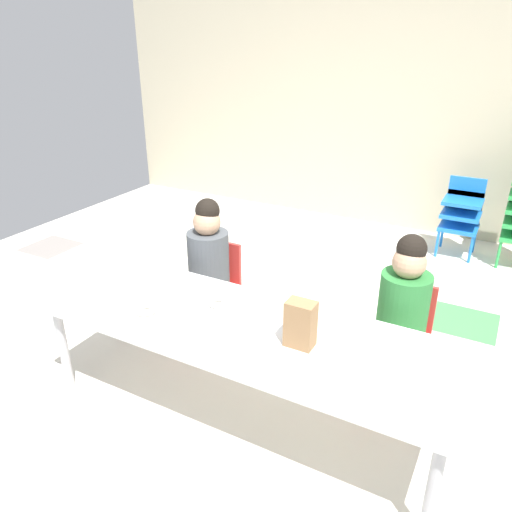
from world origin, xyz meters
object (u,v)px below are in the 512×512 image
at_px(craft_table, 244,332).
at_px(seated_child_near_camera, 209,255).
at_px(seated_child_middle_seat, 404,301).
at_px(paper_plate_near_edge, 146,313).
at_px(paper_bag_brown, 300,324).
at_px(donut_powdered_on_plate, 146,309).
at_px(kid_chair_blue_stack, 462,212).
at_px(donut_powdered_loose, 218,302).

xyz_separation_m(craft_table, seated_child_near_camera, (-0.58, 0.58, 0.06)).
distance_m(seated_child_middle_seat, paper_plate_near_edge, 1.33).
distance_m(seated_child_middle_seat, paper_bag_brown, 0.69).
height_order(seated_child_near_camera, donut_powdered_on_plate, seated_child_near_camera).
xyz_separation_m(craft_table, paper_plate_near_edge, (-0.48, -0.15, 0.05)).
height_order(craft_table, kid_chair_blue_stack, kid_chair_blue_stack).
distance_m(seated_child_near_camera, paper_plate_near_edge, 0.73).
height_order(paper_plate_near_edge, donut_powdered_loose, donut_powdered_loose).
distance_m(craft_table, paper_bag_brown, 0.34).
distance_m(paper_bag_brown, donut_powdered_on_plate, 0.80).
height_order(craft_table, donut_powdered_loose, donut_powdered_loose).
relative_size(paper_plate_near_edge, donut_powdered_loose, 1.60).
bearing_deg(seated_child_near_camera, paper_plate_near_edge, -82.26).
bearing_deg(seated_child_near_camera, craft_table, -44.80).
bearing_deg(paper_bag_brown, seated_child_near_camera, 145.81).
height_order(craft_table, paper_plate_near_edge, paper_plate_near_edge).
relative_size(seated_child_middle_seat, kid_chair_blue_stack, 1.35).
bearing_deg(paper_bag_brown, donut_powdered_loose, 165.93).
distance_m(craft_table, donut_powdered_on_plate, 0.51).
relative_size(seated_child_near_camera, seated_child_middle_seat, 1.00).
relative_size(craft_table, paper_bag_brown, 9.60).
distance_m(kid_chair_blue_stack, donut_powdered_on_plate, 3.09).
xyz_separation_m(seated_child_near_camera, paper_bag_brown, (0.89, -0.60, 0.10)).
xyz_separation_m(seated_child_near_camera, donut_powdered_on_plate, (0.10, -0.72, 0.01)).
relative_size(seated_child_middle_seat, paper_plate_near_edge, 5.10).
height_order(seated_child_middle_seat, paper_plate_near_edge, seated_child_middle_seat).
bearing_deg(paper_plate_near_edge, paper_bag_brown, 8.52).
distance_m(craft_table, seated_child_near_camera, 0.82).
bearing_deg(seated_child_middle_seat, kid_chair_blue_stack, 89.45).
bearing_deg(kid_chair_blue_stack, seated_child_middle_seat, -90.55).
relative_size(seated_child_near_camera, kid_chair_blue_stack, 1.35).
bearing_deg(donut_powdered_on_plate, seated_child_middle_seat, 32.89).
bearing_deg(paper_plate_near_edge, donut_powdered_loose, 42.51).
xyz_separation_m(donut_powdered_on_plate, donut_powdered_loose, (0.27, 0.25, -0.01)).
distance_m(seated_child_middle_seat, kid_chair_blue_stack, 2.15).
xyz_separation_m(seated_child_middle_seat, donut_powdered_on_plate, (-1.12, -0.72, 0.01)).
distance_m(seated_child_near_camera, donut_powdered_on_plate, 0.73).
relative_size(craft_table, kid_chair_blue_stack, 3.10).
relative_size(craft_table, seated_child_middle_seat, 2.30).
distance_m(seated_child_middle_seat, donut_powdered_on_plate, 1.33).
height_order(craft_table, seated_child_near_camera, seated_child_near_camera).
bearing_deg(donut_powdered_loose, paper_plate_near_edge, -137.49).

